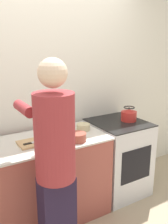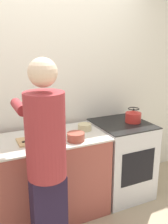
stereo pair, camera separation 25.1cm
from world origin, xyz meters
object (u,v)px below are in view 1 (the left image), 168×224
object	(u,v)px
person	(55,161)
oven	(117,157)
kettle	(129,115)
knife	(33,142)
cutting_board	(35,142)
bowl_prep	(77,137)

from	to	relation	value
person	oven	bearing A→B (deg)	28.34
oven	kettle	distance (m)	0.54
oven	knife	bearing A→B (deg)	-176.07
cutting_board	kettle	world-z (taller)	kettle
oven	kettle	xyz separation A→B (m)	(0.13, -0.02, 0.52)
cutting_board	knife	xyz separation A→B (m)	(-0.02, -0.02, 0.01)
knife	kettle	xyz separation A→B (m)	(1.22, 0.05, 0.07)
bowl_prep	kettle	bearing A→B (deg)	13.30
oven	bowl_prep	xyz separation A→B (m)	(-0.68, -0.21, 0.47)
bowl_prep	oven	bearing A→B (deg)	17.25
person	knife	size ratio (longest dim) A/B	8.46
oven	person	bearing A→B (deg)	-151.66
person	kettle	xyz separation A→B (m)	(1.23, 0.57, 0.03)
knife	kettle	bearing A→B (deg)	0.42
oven	knife	size ratio (longest dim) A/B	4.46
cutting_board	kettle	xyz separation A→B (m)	(1.19, 0.03, 0.08)
person	knife	xyz separation A→B (m)	(0.01, 0.52, -0.04)
oven	bowl_prep	distance (m)	0.86
cutting_board	oven	bearing A→B (deg)	2.76
kettle	oven	bearing A→B (deg)	171.51
bowl_prep	knife	bearing A→B (deg)	160.94
person	kettle	distance (m)	1.36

